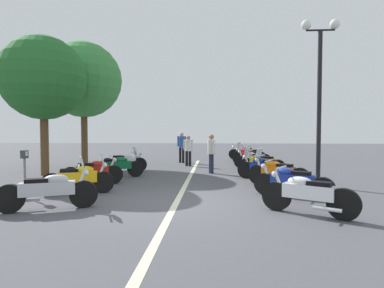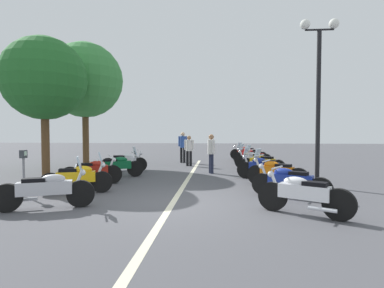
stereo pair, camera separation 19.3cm
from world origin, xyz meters
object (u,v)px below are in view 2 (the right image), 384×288
motorcycle_left_row_4 (125,162)px  motorcycle_right_row_1 (289,181)px  motorcycle_right_row_3 (263,167)px  bystander_1 (189,148)px  motorcycle_right_row_0 (303,194)px  motorcycle_right_row_5 (254,159)px  motorcycle_right_row_8 (246,152)px  bystander_0 (211,150)px  motorcycle_right_row_2 (276,172)px  motorcycle_left_row_0 (47,189)px  motorcycle_right_row_4 (262,162)px  roadside_tree_0 (44,79)px  bystander_2 (183,145)px  roadside_tree_1 (85,80)px  traffic_cone_0 (90,168)px  motorcycle_left_row_2 (92,171)px  motorcycle_right_row_6 (252,156)px  motorcycle_left_row_1 (77,178)px  motorcycle_right_row_7 (250,154)px  street_lamp_twin_globe (319,74)px  motorcycle_left_row_3 (117,166)px  parking_meter (24,164)px

motorcycle_left_row_4 → motorcycle_right_row_1: 7.77m
motorcycle_right_row_3 → bystander_1: bystander_1 is taller
bystander_1 → motorcycle_right_row_1: bearing=-139.9°
motorcycle_right_row_0 → motorcycle_right_row_5: motorcycle_right_row_5 is taller
motorcycle_right_row_8 → bystander_0: bystander_0 is taller
motorcycle_right_row_1 → motorcycle_right_row_2: 1.69m
motorcycle_right_row_5 → motorcycle_left_row_0: bearing=84.0°
motorcycle_left_row_4 → motorcycle_right_row_4: 6.04m
motorcycle_right_row_8 → roadside_tree_0: roadside_tree_0 is taller
bystander_2 → roadside_tree_1: size_ratio=0.28×
traffic_cone_0 → bystander_2: 6.36m
motorcycle_right_row_0 → traffic_cone_0: size_ratio=2.96×
motorcycle_right_row_3 → motorcycle_right_row_5: motorcycle_right_row_3 is taller
motorcycle_right_row_4 → roadside_tree_0: roadside_tree_0 is taller
motorcycle_right_row_1 → bystander_0: 5.22m
motorcycle_right_row_5 → bystander_0: bearing=69.4°
motorcycle_left_row_2 → roadside_tree_1: size_ratio=0.29×
motorcycle_right_row_0 → motorcycle_right_row_4: size_ratio=1.02×
roadside_tree_1 → motorcycle_right_row_2: bearing=-120.7°
motorcycle_left_row_0 → bystander_2: 11.04m
motorcycle_right_row_4 → motorcycle_right_row_6: 3.23m
motorcycle_left_row_0 → motorcycle_right_row_2: (3.46, -5.82, 0.01)m
motorcycle_left_row_0 → roadside_tree_0: roadside_tree_0 is taller
motorcycle_left_row_1 → motorcycle_left_row_4: 4.81m
motorcycle_right_row_1 → motorcycle_right_row_6: (8.16, 0.13, 0.02)m
motorcycle_left_row_2 → bystander_2: (7.58, -2.21, 0.59)m
motorcycle_right_row_0 → traffic_cone_0: bearing=-6.5°
motorcycle_left_row_4 → motorcycle_right_row_0: (-6.62, -5.96, 0.00)m
motorcycle_right_row_7 → bystander_1: bearing=56.5°
street_lamp_twin_globe → bystander_2: (7.28, 5.25, -2.59)m
motorcycle_left_row_3 → roadside_tree_1: roadside_tree_1 is taller
motorcycle_right_row_6 → roadside_tree_1: roadside_tree_1 is taller
motorcycle_left_row_1 → motorcycle_right_row_1: bearing=-20.1°
roadside_tree_0 → motorcycle_right_row_1: bearing=-111.9°
parking_meter → bystander_1: 8.83m
motorcycle_left_row_1 → bystander_1: 7.85m
motorcycle_right_row_2 → bystander_2: bearing=-30.0°
street_lamp_twin_globe → roadside_tree_0: bearing=80.0°
motorcycle_right_row_3 → traffic_cone_0: motorcycle_right_row_3 is taller
motorcycle_right_row_8 → motorcycle_left_row_1: bearing=84.2°
motorcycle_right_row_2 → motorcycle_right_row_4: motorcycle_right_row_2 is taller
motorcycle_right_row_3 → motorcycle_right_row_7: bearing=-69.5°
bystander_1 → roadside_tree_0: roadside_tree_0 is taller
bystander_1 → traffic_cone_0: bearing=151.0°
motorcycle_right_row_5 → motorcycle_left_row_1: bearing=76.5°
motorcycle_left_row_2 → motorcycle_left_row_3: size_ratio=0.94×
parking_meter → bystander_0: size_ratio=0.77×
motorcycle_right_row_5 → street_lamp_twin_globe: bearing=136.6°
traffic_cone_0 → bystander_1: bystander_1 is taller
motorcycle_left_row_1 → motorcycle_right_row_8: 12.71m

